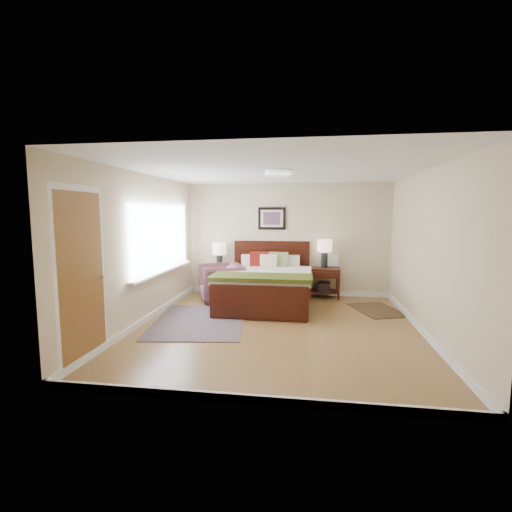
% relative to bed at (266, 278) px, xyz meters
% --- Properties ---
extents(floor, '(5.00, 5.00, 0.00)m').
position_rel_bed_xyz_m(floor, '(0.35, -1.41, -0.55)').
color(floor, olive).
rests_on(floor, ground).
extents(back_wall, '(4.50, 0.04, 2.50)m').
position_rel_bed_xyz_m(back_wall, '(0.35, 1.09, 0.70)').
color(back_wall, '#C4B88E').
rests_on(back_wall, ground).
extents(front_wall, '(4.50, 0.04, 2.50)m').
position_rel_bed_xyz_m(front_wall, '(0.35, -3.91, 0.70)').
color(front_wall, '#C4B88E').
rests_on(front_wall, ground).
extents(left_wall, '(0.04, 5.00, 2.50)m').
position_rel_bed_xyz_m(left_wall, '(-1.90, -1.41, 0.70)').
color(left_wall, '#C4B88E').
rests_on(left_wall, ground).
extents(right_wall, '(0.04, 5.00, 2.50)m').
position_rel_bed_xyz_m(right_wall, '(2.60, -1.41, 0.70)').
color(right_wall, '#C4B88E').
rests_on(right_wall, ground).
extents(ceiling, '(4.50, 5.00, 0.02)m').
position_rel_bed_xyz_m(ceiling, '(0.35, -1.41, 1.95)').
color(ceiling, white).
rests_on(ceiling, back_wall).
extents(window, '(0.11, 2.72, 1.32)m').
position_rel_bed_xyz_m(window, '(-1.85, -0.71, 0.83)').
color(window, silver).
rests_on(window, left_wall).
extents(door, '(0.06, 1.00, 2.18)m').
position_rel_bed_xyz_m(door, '(-1.88, -3.16, 0.52)').
color(door, silver).
rests_on(door, ground).
extents(ceil_fixture, '(0.44, 0.44, 0.08)m').
position_rel_bed_xyz_m(ceil_fixture, '(0.35, -1.41, 1.92)').
color(ceil_fixture, white).
rests_on(ceil_fixture, ceiling).
extents(bed, '(1.82, 2.21, 1.19)m').
position_rel_bed_xyz_m(bed, '(0.00, 0.00, 0.00)').
color(bed, '#360D08').
rests_on(bed, ground).
extents(wall_art, '(0.62, 0.05, 0.50)m').
position_rel_bed_xyz_m(wall_art, '(0.00, 1.06, 1.17)').
color(wall_art, black).
rests_on(wall_art, back_wall).
extents(nightstand_left, '(0.47, 0.42, 0.56)m').
position_rel_bed_xyz_m(nightstand_left, '(-1.16, 0.84, -0.11)').
color(nightstand_left, '#360D08').
rests_on(nightstand_left, ground).
extents(nightstand_right, '(0.66, 0.49, 0.65)m').
position_rel_bed_xyz_m(nightstand_right, '(1.17, 0.85, -0.16)').
color(nightstand_right, '#360D08').
rests_on(nightstand_right, ground).
extents(lamp_left, '(0.31, 0.31, 0.61)m').
position_rel_bed_xyz_m(lamp_left, '(-1.16, 0.86, 0.43)').
color(lamp_left, black).
rests_on(lamp_left, nightstand_left).
extents(lamp_right, '(0.31, 0.31, 0.61)m').
position_rel_bed_xyz_m(lamp_right, '(1.17, 0.86, 0.52)').
color(lamp_right, black).
rests_on(lamp_right, nightstand_right).
extents(armchair, '(1.14, 1.12, 0.79)m').
position_rel_bed_xyz_m(armchair, '(-0.98, 0.20, -0.15)').
color(armchair, brown).
rests_on(armchair, ground).
extents(rug_persian, '(1.77, 2.30, 0.01)m').
position_rel_bed_xyz_m(rug_persian, '(-1.00, -1.27, -0.54)').
color(rug_persian, '#0B0B3A').
rests_on(rug_persian, ground).
extents(rug_navy, '(1.11, 1.33, 0.01)m').
position_rel_bed_xyz_m(rug_navy, '(2.15, -0.10, -0.54)').
color(rug_navy, black).
rests_on(rug_navy, ground).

